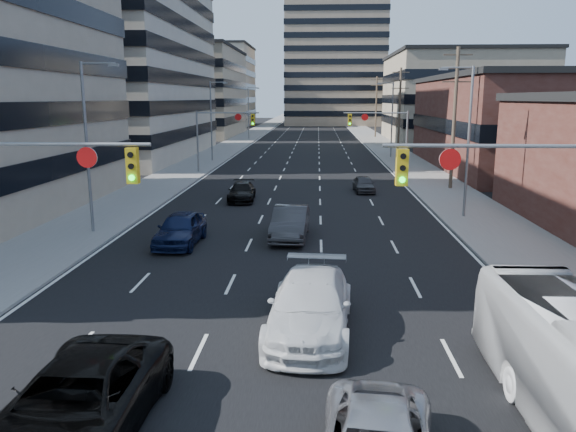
# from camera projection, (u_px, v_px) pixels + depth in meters

# --- Properties ---
(road_surface) EXTENTS (18.00, 300.00, 0.02)m
(road_surface) POSITION_uv_depth(u_px,v_px,m) (311.00, 128.00, 137.27)
(road_surface) COLOR black
(road_surface) RESTS_ON ground
(sidewalk_left) EXTENTS (5.00, 300.00, 0.15)m
(sidewalk_left) POSITION_uv_depth(u_px,v_px,m) (264.00, 127.00, 137.84)
(sidewalk_left) COLOR slate
(sidewalk_left) RESTS_ON ground
(sidewalk_right) EXTENTS (5.00, 300.00, 0.15)m
(sidewalk_right) POSITION_uv_depth(u_px,v_px,m) (358.00, 128.00, 136.67)
(sidewalk_right) COLOR slate
(sidewalk_right) RESTS_ON ground
(office_left_mid) EXTENTS (26.00, 34.00, 28.00)m
(office_left_mid) POSITION_uv_depth(u_px,v_px,m) (81.00, 40.00, 67.35)
(office_left_mid) COLOR #ADA089
(office_left_mid) RESTS_ON ground
(office_left_far) EXTENTS (20.00, 30.00, 16.00)m
(office_left_far) POSITION_uv_depth(u_px,v_px,m) (185.00, 94.00, 107.52)
(office_left_far) COLOR gray
(office_left_far) RESTS_ON ground
(storefront_right_mid) EXTENTS (20.00, 30.00, 9.00)m
(storefront_right_mid) POSITION_uv_depth(u_px,v_px,m) (539.00, 125.00, 56.95)
(storefront_right_mid) COLOR #472119
(storefront_right_mid) RESTS_ON ground
(office_right_far) EXTENTS (22.00, 28.00, 14.00)m
(office_right_far) POSITION_uv_depth(u_px,v_px,m) (458.00, 99.00, 93.51)
(office_right_far) COLOR gray
(office_right_far) RESTS_ON ground
(apartment_tower) EXTENTS (26.00, 26.00, 58.00)m
(apartment_tower) POSITION_uv_depth(u_px,v_px,m) (335.00, 15.00, 150.52)
(apartment_tower) COLOR gray
(apartment_tower) RESTS_ON ground
(bg_block_left) EXTENTS (24.00, 24.00, 20.00)m
(bg_block_left) POSITION_uv_depth(u_px,v_px,m) (205.00, 87.00, 146.40)
(bg_block_left) COLOR #ADA089
(bg_block_left) RESTS_ON ground
(bg_block_right) EXTENTS (22.00, 22.00, 12.00)m
(bg_block_right) POSITION_uv_depth(u_px,v_px,m) (445.00, 103.00, 134.40)
(bg_block_right) COLOR gray
(bg_block_right) RESTS_ON ground
(signal_near_left) EXTENTS (6.59, 0.33, 6.00)m
(signal_near_left) POSITION_uv_depth(u_px,v_px,m) (29.00, 191.00, 17.54)
(signal_near_left) COLOR slate
(signal_near_left) RESTS_ON ground
(signal_near_right) EXTENTS (6.59, 0.33, 6.00)m
(signal_near_right) POSITION_uv_depth(u_px,v_px,m) (514.00, 196.00, 16.78)
(signal_near_right) COLOR slate
(signal_near_right) RESTS_ON ground
(signal_far_left) EXTENTS (6.09, 0.33, 6.00)m
(signal_far_left) POSITION_uv_depth(u_px,v_px,m) (221.00, 129.00, 53.71)
(signal_far_left) COLOR slate
(signal_far_left) RESTS_ON ground
(signal_far_right) EXTENTS (6.09, 0.33, 6.00)m
(signal_far_right) POSITION_uv_depth(u_px,v_px,m) (382.00, 129.00, 52.93)
(signal_far_right) COLOR slate
(signal_far_right) RESTS_ON ground
(utility_pole_block) EXTENTS (2.20, 0.28, 11.00)m
(utility_pole_block) POSITION_uv_depth(u_px,v_px,m) (454.00, 116.00, 43.60)
(utility_pole_block) COLOR #4C3D2D
(utility_pole_block) RESTS_ON ground
(utility_pole_midblock) EXTENTS (2.20, 0.28, 11.00)m
(utility_pole_midblock) POSITION_uv_depth(u_px,v_px,m) (400.00, 109.00, 72.92)
(utility_pole_midblock) COLOR #4C3D2D
(utility_pole_midblock) RESTS_ON ground
(utility_pole_distant) EXTENTS (2.20, 0.28, 11.00)m
(utility_pole_distant) POSITION_uv_depth(u_px,v_px,m) (376.00, 106.00, 102.23)
(utility_pole_distant) COLOR #4C3D2D
(utility_pole_distant) RESTS_ON ground
(streetlight_left_near) EXTENTS (2.03, 0.22, 9.00)m
(streetlight_left_near) POSITION_uv_depth(u_px,v_px,m) (89.00, 140.00, 29.27)
(streetlight_left_near) COLOR slate
(streetlight_left_near) RESTS_ON ground
(streetlight_left_mid) EXTENTS (2.03, 0.22, 9.00)m
(streetlight_left_mid) POSITION_uv_depth(u_px,v_px,m) (212.00, 117.00, 63.47)
(streetlight_left_mid) COLOR slate
(streetlight_left_mid) RESTS_ON ground
(streetlight_left_far) EXTENTS (2.03, 0.22, 9.00)m
(streetlight_left_far) POSITION_uv_depth(u_px,v_px,m) (249.00, 110.00, 97.67)
(streetlight_left_far) COLOR slate
(streetlight_left_far) RESTS_ON ground
(streetlight_right_near) EXTENTS (2.03, 0.22, 9.00)m
(streetlight_right_near) POSITION_uv_depth(u_px,v_px,m) (466.00, 135.00, 33.10)
(streetlight_right_near) COLOR slate
(streetlight_right_near) RESTS_ON ground
(streetlight_right_far) EXTENTS (2.03, 0.22, 9.00)m
(streetlight_right_far) POSITION_uv_depth(u_px,v_px,m) (391.00, 116.00, 67.30)
(streetlight_right_far) COLOR slate
(streetlight_right_far) RESTS_ON ground
(black_pickup) EXTENTS (2.88, 6.05, 1.66)m
(black_pickup) POSITION_uv_depth(u_px,v_px,m) (77.00, 404.00, 11.90)
(black_pickup) COLOR black
(black_pickup) RESTS_ON ground
(white_van) EXTENTS (2.88, 6.28, 1.78)m
(white_van) POSITION_uv_depth(u_px,v_px,m) (310.00, 305.00, 17.38)
(white_van) COLOR silver
(white_van) RESTS_ON ground
(sedan_blue) EXTENTS (2.05, 4.84, 1.63)m
(sedan_blue) POSITION_uv_depth(u_px,v_px,m) (180.00, 229.00, 27.86)
(sedan_blue) COLOR #0D1637
(sedan_blue) RESTS_ON ground
(sedan_grey_center) EXTENTS (1.95, 5.08, 1.65)m
(sedan_grey_center) POSITION_uv_depth(u_px,v_px,m) (290.00, 223.00, 29.13)
(sedan_grey_center) COLOR #2F2F31
(sedan_grey_center) RESTS_ON ground
(sedan_black_far) EXTENTS (2.05, 4.57, 1.30)m
(sedan_black_far) POSITION_uv_depth(u_px,v_px,m) (242.00, 192.00, 39.83)
(sedan_black_far) COLOR black
(sedan_black_far) RESTS_ON ground
(sedan_grey_right) EXTENTS (1.69, 3.77, 1.26)m
(sedan_grey_right) POSITION_uv_depth(u_px,v_px,m) (364.00, 184.00, 43.55)
(sedan_grey_right) COLOR #3A393C
(sedan_grey_right) RESTS_ON ground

